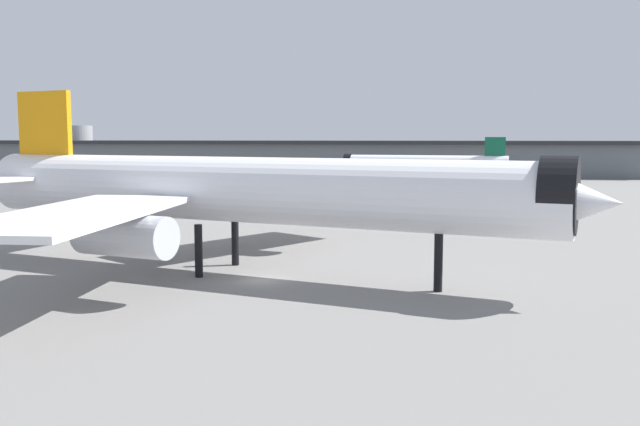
% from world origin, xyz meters
% --- Properties ---
extents(ground, '(900.00, 900.00, 0.00)m').
position_xyz_m(ground, '(0.00, 0.00, 0.00)').
color(ground, slate).
extents(airliner_near_gate, '(64.21, 57.73, 17.40)m').
position_xyz_m(airliner_near_gate, '(-2.98, 2.83, 7.66)').
color(airliner_near_gate, white).
rests_on(airliner_near_gate, ground).
extents(airliner_far_taxiway, '(48.88, 44.47, 12.69)m').
position_xyz_m(airliner_far_taxiway, '(8.19, 125.50, 5.59)').
color(airliner_far_taxiway, white).
rests_on(airliner_far_taxiway, ground).
extents(terminal_building, '(245.42, 32.50, 16.93)m').
position_xyz_m(terminal_building, '(-49.15, 173.34, 5.86)').
color(terminal_building, slate).
rests_on(terminal_building, ground).
extents(baggage_cart_trailing, '(2.45, 2.74, 1.82)m').
position_xyz_m(baggage_cart_trailing, '(-2.81, 41.95, 0.98)').
color(baggage_cart_trailing, black).
rests_on(baggage_cart_trailing, ground).
extents(traffic_cone_near_nose, '(0.62, 0.62, 0.77)m').
position_xyz_m(traffic_cone_near_nose, '(1.37, 39.50, 0.39)').
color(traffic_cone_near_nose, '#F2600C').
rests_on(traffic_cone_near_nose, ground).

